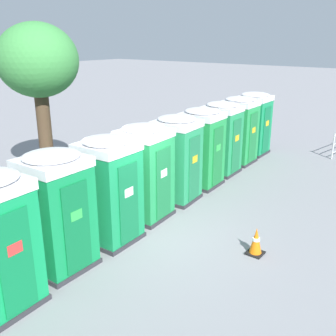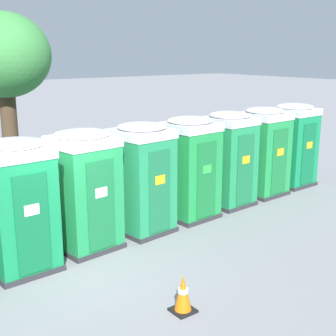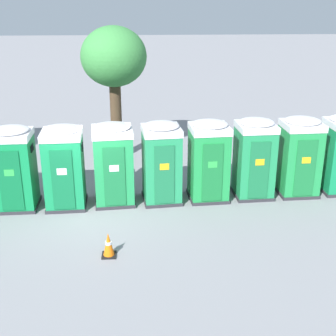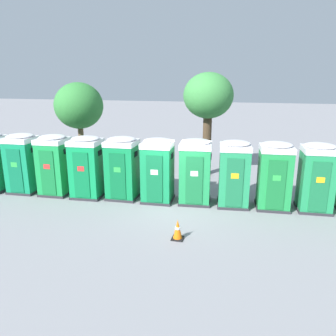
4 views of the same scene
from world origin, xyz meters
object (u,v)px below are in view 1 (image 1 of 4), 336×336
Objects in this scene: portapotty_6 at (145,172)px; street_tree_0 at (38,64)px; portapotty_5 at (109,189)px; portapotty_10 at (239,130)px; traffic_cone at (256,241)px; portapotty_4 at (57,211)px; portapotty_9 at (221,138)px; portapotty_7 at (177,158)px; portapotty_11 at (253,123)px; portapotty_8 at (202,147)px.

portapotty_6 is 4.85m from street_tree_0.
portapotty_10 is at bearing 4.48° from portapotty_5.
traffic_cone is at bearing -63.91° from portapotty_5.
portapotty_10 is (8.87, 0.59, 0.00)m from portapotty_4.
portapotty_9 is 1.48m from portapotty_10.
portapotty_7 is 1.00× the size of portapotty_9.
portapotty_7 reaches higher than traffic_cone.
portapotty_11 is 3.97× the size of traffic_cone.
portapotty_6 is 1.00× the size of portapotty_8.
traffic_cone is at bearing -89.66° from portapotty_6.
street_tree_0 reaches higher than traffic_cone.
portapotty_7 is 3.97× the size of traffic_cone.
portapotty_4 and portapotty_11 have the same top height.
portapotty_5 is at bearing 116.09° from traffic_cone.
portapotty_6 is 4.44m from portapotty_9.
portapotty_10 is at bearing 31.58° from traffic_cone.
portapotty_9 and portapotty_11 have the same top height.
portapotty_5 is 1.00× the size of portapotty_11.
portapotty_11 is (7.39, 0.51, 0.00)m from portapotty_6.
portapotty_5 is 3.53m from traffic_cone.
traffic_cone is (-4.41, -3.53, -0.97)m from portapotty_9.
traffic_cone is at bearing -45.53° from portapotty_4.
portapotty_4 and portapotty_5 have the same top height.
street_tree_0 is at bearing 111.47° from portapotty_7.
street_tree_0 is (-0.11, 4.09, 2.59)m from portapotty_6.
portapotty_8 is 1.00× the size of portapotty_10.
portapotty_10 is (7.38, 0.58, -0.00)m from portapotty_5.
portapotty_8 is at bearing -175.38° from portapotty_11.
portapotty_10 is 0.50× the size of street_tree_0.
portapotty_6 is 1.00× the size of portapotty_7.
portapotty_9 is 5.73m from traffic_cone.
portapotty_5 is (1.48, 0.01, 0.00)m from portapotty_4.
portapotty_5 is 8.89m from portapotty_11.
portapotty_6 and portapotty_7 have the same top height.
portapotty_11 is 8.32m from traffic_cone.
portapotty_6 is 3.97× the size of traffic_cone.
portapotty_4 is 1.00× the size of portapotty_8.
traffic_cone is at bearing -89.01° from street_tree_0.
portapotty_7 is 1.00× the size of portapotty_11.
portapotty_5 is 7.41m from portapotty_10.
portapotty_8 and portapotty_11 have the same top height.
portapotty_8 and portapotty_9 have the same top height.
portapotty_5 is 5.19m from street_tree_0.
street_tree_0 is (-6.02, 3.70, 2.59)m from portapotty_10.
portapotty_7 and portapotty_8 have the same top height.
portapotty_6 and portapotty_10 have the same top height.
portapotty_4 is 3.97× the size of traffic_cone.
portapotty_6 and portapotty_11 have the same top height.
traffic_cone is (0.13, -7.33, -3.56)m from street_tree_0.
traffic_cone is at bearing -141.38° from portapotty_9.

